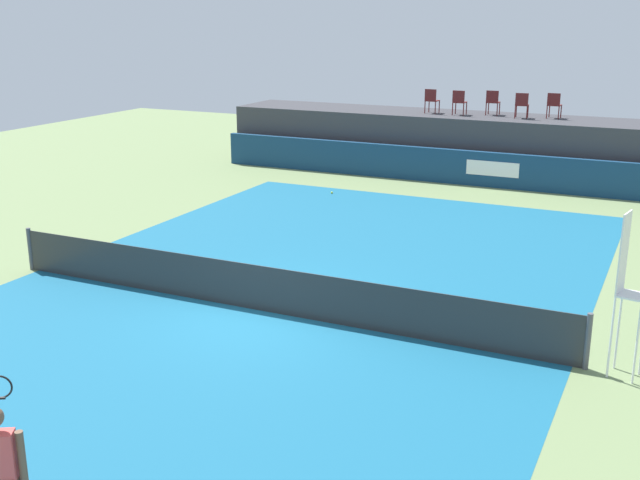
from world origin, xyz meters
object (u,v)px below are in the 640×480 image
object	(u,v)px
tennis_player	(1,474)
tennis_ball	(332,193)
spectator_chair_center	(493,101)
umpire_chair	(626,284)
spectator_chair_far_left	(432,100)
spectator_chair_right	(522,104)
spectator_chair_far_right	(554,104)
spectator_chair_left	(459,101)
net_post_far	(588,341)
net_post_near	(30,249)

from	to	relation	value
tennis_player	tennis_ball	xyz separation A→B (m)	(-4.14, 17.76, -0.92)
tennis_ball	spectator_chair_center	bearing A→B (deg)	53.42
spectator_chair_center	umpire_chair	bearing A→B (deg)	-69.14
spectator_chair_far_left	tennis_ball	xyz separation A→B (m)	(-1.78, -4.88, -2.66)
spectator_chair_right	spectator_chair_far_right	distance (m)	1.12
spectator_chair_far_right	tennis_ball	distance (m)	8.51
spectator_chair_left	net_post_far	distance (m)	16.51
umpire_chair	tennis_player	size ratio (longest dim) A/B	1.56
spectator_chair_left	spectator_chair_right	world-z (taller)	same
spectator_chair_far_left	spectator_chair_far_right	bearing A→B (deg)	5.72
spectator_chair_right	spectator_chair_far_right	size ratio (longest dim) A/B	1.00
umpire_chair	tennis_ball	xyz separation A→B (m)	(-9.84, 10.18, -1.55)
spectator_chair_far_left	spectator_chair_center	distance (m)	2.20
spectator_chair_center	spectator_chair_far_right	xyz separation A→B (m)	(2.15, 0.00, 0.00)
spectator_chair_center	umpire_chair	size ratio (longest dim) A/B	0.32
tennis_player	spectator_chair_far_right	bearing A→B (deg)	85.18
spectator_chair_left	net_post_far	bearing A→B (deg)	-66.57
spectator_chair_center	umpire_chair	xyz separation A→B (m)	(5.90, -15.49, -1.11)
net_post_near	tennis_ball	bearing A→B (deg)	73.35
spectator_chair_left	spectator_chair_center	world-z (taller)	same
spectator_chair_right	umpire_chair	distance (m)	15.83
umpire_chair	net_post_near	xyz separation A→B (m)	(-12.89, -0.02, -1.09)
spectator_chair_far_right	umpire_chair	bearing A→B (deg)	-76.39
spectator_chair_far_left	umpire_chair	size ratio (longest dim) A/B	0.32
spectator_chair_left	spectator_chair_far_right	distance (m)	3.29
net_post_near	tennis_ball	world-z (taller)	net_post_near
net_post_near	spectator_chair_right	bearing A→B (deg)	61.69
spectator_chair_far_right	net_post_far	size ratio (longest dim) A/B	0.89
spectator_chair_far_right	umpire_chair	size ratio (longest dim) A/B	0.32
spectator_chair_far_left	tennis_ball	world-z (taller)	spectator_chair_far_left
spectator_chair_center	net_post_far	bearing A→B (deg)	-70.77
net_post_near	tennis_player	distance (m)	10.44
spectator_chair_center	net_post_near	distance (m)	17.16
tennis_player	tennis_ball	bearing A→B (deg)	103.13
spectator_chair_far_left	net_post_far	xyz separation A→B (m)	(7.56, -15.09, -2.19)
spectator_chair_far_right	tennis_player	distance (m)	23.22
spectator_chair_center	net_post_far	distance (m)	16.57
spectator_chair_far_left	tennis_player	size ratio (longest dim) A/B	0.50
tennis_ball	net_post_near	bearing A→B (deg)	-106.65
spectator_chair_center	tennis_player	bearing A→B (deg)	-89.49
net_post_far	tennis_player	bearing A→B (deg)	-124.58
spectator_chair_left	spectator_chair_far_right	xyz separation A→B (m)	(3.25, 0.50, 0.00)
umpire_chair	net_post_near	world-z (taller)	umpire_chair
net_post_far	spectator_chair_right	bearing A→B (deg)	105.87
spectator_chair_right	spectator_chair_left	bearing A→B (deg)	-178.68
net_post_near	spectator_chair_center	bearing A→B (deg)	65.74
spectator_chair_center	spectator_chair_far_right	world-z (taller)	same
spectator_chair_center	net_post_near	world-z (taller)	spectator_chair_center
spectator_chair_right	net_post_far	bearing A→B (deg)	-74.13
spectator_chair_left	tennis_player	size ratio (longest dim) A/B	0.50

